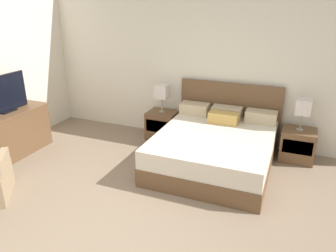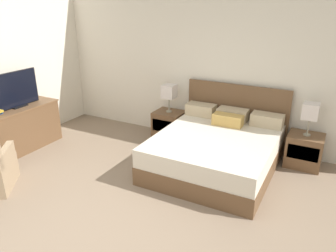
{
  "view_description": "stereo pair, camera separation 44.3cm",
  "coord_description": "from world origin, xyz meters",
  "px_view_note": "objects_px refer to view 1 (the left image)",
  "views": [
    {
      "loc": [
        1.69,
        -2.37,
        2.5
      ],
      "look_at": [
        -0.01,
        1.79,
        0.75
      ],
      "focal_mm": 35.0,
      "sensor_mm": 36.0,
      "label": 1
    },
    {
      "loc": [
        2.09,
        -2.19,
        2.5
      ],
      "look_at": [
        -0.01,
        1.79,
        0.75
      ],
      "focal_mm": 35.0,
      "sensor_mm": 36.0,
      "label": 2
    }
  ],
  "objects_px": {
    "nightstand_right": "(297,145)",
    "tv": "(4,94)",
    "nightstand_left": "(162,125)",
    "table_lamp_left": "(162,92)",
    "dresser": "(11,133)",
    "bed": "(215,147)",
    "table_lamp_right": "(303,107)"
  },
  "relations": [
    {
      "from": "bed",
      "to": "table_lamp_left",
      "type": "height_order",
      "value": "bed"
    },
    {
      "from": "bed",
      "to": "nightstand_left",
      "type": "bearing_deg",
      "value": 150.02
    },
    {
      "from": "table_lamp_left",
      "to": "table_lamp_right",
      "type": "bearing_deg",
      "value": 0.0
    },
    {
      "from": "table_lamp_right",
      "to": "tv",
      "type": "xyz_separation_m",
      "value": [
        -4.5,
        -1.61,
        0.15
      ]
    },
    {
      "from": "nightstand_right",
      "to": "table_lamp_right",
      "type": "bearing_deg",
      "value": 90.0
    },
    {
      "from": "table_lamp_left",
      "to": "table_lamp_right",
      "type": "xyz_separation_m",
      "value": [
        2.42,
        0.0,
        0.0
      ]
    },
    {
      "from": "table_lamp_right",
      "to": "tv",
      "type": "distance_m",
      "value": 4.78
    },
    {
      "from": "nightstand_left",
      "to": "nightstand_right",
      "type": "height_order",
      "value": "same"
    },
    {
      "from": "nightstand_left",
      "to": "table_lamp_left",
      "type": "distance_m",
      "value": 0.65
    },
    {
      "from": "table_lamp_right",
      "to": "dresser",
      "type": "height_order",
      "value": "table_lamp_right"
    },
    {
      "from": "tv",
      "to": "bed",
      "type": "bearing_deg",
      "value": 15.49
    },
    {
      "from": "bed",
      "to": "nightstand_right",
      "type": "height_order",
      "value": "bed"
    },
    {
      "from": "bed",
      "to": "tv",
      "type": "xyz_separation_m",
      "value": [
        -3.29,
        -0.91,
        0.76
      ]
    },
    {
      "from": "bed",
      "to": "nightstand_left",
      "type": "xyz_separation_m",
      "value": [
        -1.21,
        0.7,
        -0.05
      ]
    },
    {
      "from": "nightstand_left",
      "to": "nightstand_right",
      "type": "xyz_separation_m",
      "value": [
        2.42,
        0.0,
        0.0
      ]
    },
    {
      "from": "bed",
      "to": "nightstand_left",
      "type": "height_order",
      "value": "bed"
    },
    {
      "from": "bed",
      "to": "table_lamp_left",
      "type": "bearing_deg",
      "value": 149.97
    },
    {
      "from": "nightstand_left",
      "to": "dresser",
      "type": "bearing_deg",
      "value": -142.2
    },
    {
      "from": "table_lamp_left",
      "to": "table_lamp_right",
      "type": "distance_m",
      "value": 2.42
    },
    {
      "from": "dresser",
      "to": "tv",
      "type": "distance_m",
      "value": 0.67
    },
    {
      "from": "table_lamp_right",
      "to": "nightstand_right",
      "type": "bearing_deg",
      "value": -90.0
    },
    {
      "from": "bed",
      "to": "nightstand_right",
      "type": "bearing_deg",
      "value": 29.98
    },
    {
      "from": "table_lamp_left",
      "to": "nightstand_right",
      "type": "bearing_deg",
      "value": -0.03
    },
    {
      "from": "dresser",
      "to": "bed",
      "type": "bearing_deg",
      "value": 15.6
    },
    {
      "from": "tv",
      "to": "dresser",
      "type": "bearing_deg",
      "value": -108.17
    },
    {
      "from": "bed",
      "to": "dresser",
      "type": "bearing_deg",
      "value": -164.4
    },
    {
      "from": "table_lamp_right",
      "to": "dresser",
      "type": "bearing_deg",
      "value": -160.23
    },
    {
      "from": "nightstand_right",
      "to": "tv",
      "type": "bearing_deg",
      "value": -160.32
    },
    {
      "from": "table_lamp_right",
      "to": "tv",
      "type": "bearing_deg",
      "value": -160.31
    },
    {
      "from": "nightstand_right",
      "to": "dresser",
      "type": "xyz_separation_m",
      "value": [
        -4.5,
        -1.62,
        0.13
      ]
    },
    {
      "from": "table_lamp_right",
      "to": "tv",
      "type": "relative_size",
      "value": 0.6
    },
    {
      "from": "nightstand_left",
      "to": "table_lamp_left",
      "type": "xyz_separation_m",
      "value": [
        -0.0,
        0.0,
        0.65
      ]
    }
  ]
}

